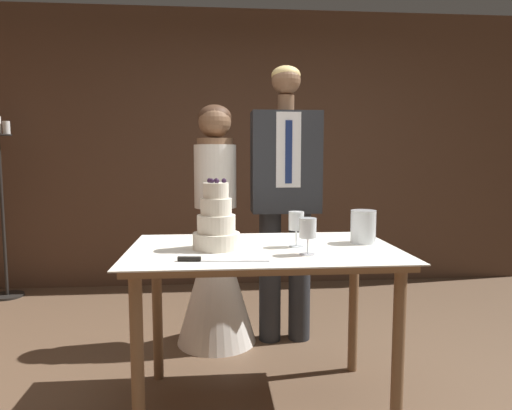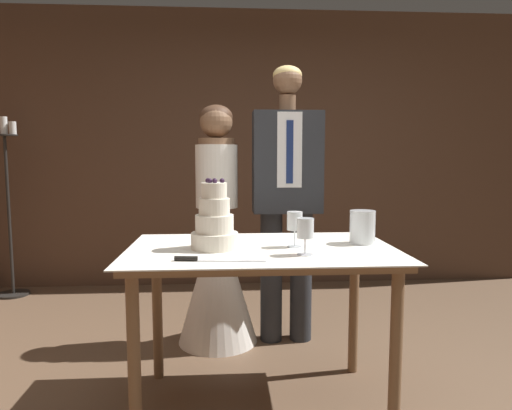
{
  "view_description": "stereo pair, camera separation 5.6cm",
  "coord_description": "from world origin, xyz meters",
  "views": [
    {
      "loc": [
        -0.4,
        -2.04,
        1.27
      ],
      "look_at": [
        -0.17,
        0.59,
        0.99
      ],
      "focal_mm": 32.0,
      "sensor_mm": 36.0,
      "label": 1
    },
    {
      "loc": [
        -0.34,
        -2.05,
        1.27
      ],
      "look_at": [
        -0.17,
        0.59,
        0.99
      ],
      "focal_mm": 32.0,
      "sensor_mm": 36.0,
      "label": 2
    }
  ],
  "objects": [
    {
      "name": "candle_stand",
      "position": [
        -2.3,
        2.18,
        0.81
      ],
      "size": [
        0.28,
        0.28,
        1.62
      ],
      "color": "black",
      "rests_on": "ground_plane"
    },
    {
      "name": "groom",
      "position": [
        0.07,
        1.0,
        1.04
      ],
      "size": [
        0.46,
        0.25,
        1.87
      ],
      "color": "#282B30",
      "rests_on": "ground_plane"
    },
    {
      "name": "wine_glass_middle",
      "position": [
        0.02,
        -0.01,
        0.94
      ],
      "size": [
        0.08,
        0.08,
        0.17
      ],
      "color": "silver",
      "rests_on": "cake_table"
    },
    {
      "name": "hurricane_candle",
      "position": [
        0.37,
        0.25,
        0.9
      ],
      "size": [
        0.13,
        0.13,
        0.17
      ],
      "color": "silver",
      "rests_on": "cake_table"
    },
    {
      "name": "bride",
      "position": [
        -0.4,
        1.01,
        0.6
      ],
      "size": [
        0.54,
        0.54,
        1.61
      ],
      "color": "white",
      "rests_on": "ground_plane"
    },
    {
      "name": "wine_glass_near",
      "position": [
        0.0,
        0.18,
        0.94
      ],
      "size": [
        0.08,
        0.08,
        0.18
      ],
      "color": "silver",
      "rests_on": "cake_table"
    },
    {
      "name": "tiered_cake",
      "position": [
        -0.4,
        0.16,
        0.95
      ],
      "size": [
        0.23,
        0.23,
        0.35
      ],
      "color": "silver",
      "rests_on": "cake_table"
    },
    {
      "name": "wall_back",
      "position": [
        0.0,
        2.5,
        1.34
      ],
      "size": [
        5.56,
        0.12,
        2.67
      ],
      "primitive_type": "cube",
      "color": "#513828",
      "rests_on": "ground_plane"
    },
    {
      "name": "cake_knife",
      "position": [
        -0.45,
        -0.1,
        0.83
      ],
      "size": [
        0.4,
        0.07,
        0.02
      ],
      "rotation": [
        0.0,
        0.0,
        -0.11
      ],
      "color": "silver",
      "rests_on": "cake_table"
    },
    {
      "name": "cake_table",
      "position": [
        -0.17,
        0.17,
        0.72
      ],
      "size": [
        1.32,
        0.84,
        0.82
      ],
      "color": "brown",
      "rests_on": "ground_plane"
    }
  ]
}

